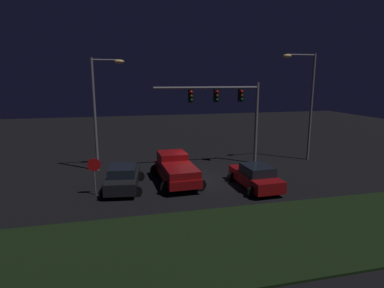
% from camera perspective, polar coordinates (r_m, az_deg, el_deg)
% --- Properties ---
extents(ground_plane, '(80.00, 80.00, 0.00)m').
position_cam_1_polar(ground_plane, '(22.09, 0.87, -6.19)').
color(ground_plane, black).
extents(grass_median, '(22.90, 6.49, 0.10)m').
position_cam_1_polar(grass_median, '(14.40, 9.93, -16.26)').
color(grass_median, black).
rests_on(grass_median, ground_plane).
extents(pickup_truck, '(3.00, 5.47, 1.80)m').
position_cam_1_polar(pickup_truck, '(21.09, -2.98, -4.22)').
color(pickup_truck, maroon).
rests_on(pickup_truck, ground_plane).
extents(car_sedan, '(2.58, 4.46, 1.51)m').
position_cam_1_polar(car_sedan, '(20.39, 11.33, -5.76)').
color(car_sedan, maroon).
rests_on(car_sedan, ground_plane).
extents(car_sedan_far, '(2.86, 4.60, 1.51)m').
position_cam_1_polar(car_sedan_far, '(20.29, -12.25, -5.89)').
color(car_sedan_far, black).
rests_on(car_sedan_far, ground_plane).
extents(traffic_signal_gantry, '(8.32, 0.56, 6.50)m').
position_cam_1_polar(traffic_signal_gantry, '(24.88, 6.46, 7.26)').
color(traffic_signal_gantry, slate).
rests_on(traffic_signal_gantry, ground_plane).
extents(street_lamp_left, '(2.37, 0.44, 8.22)m').
position_cam_1_polar(street_lamp_left, '(24.11, -16.12, 7.34)').
color(street_lamp_left, slate).
rests_on(street_lamp_left, ground_plane).
extents(street_lamp_right, '(2.91, 0.44, 8.77)m').
position_cam_1_polar(street_lamp_right, '(27.84, 19.78, 8.34)').
color(street_lamp_right, slate).
rests_on(street_lamp_right, ground_plane).
extents(stop_sign, '(0.76, 0.08, 2.23)m').
position_cam_1_polar(stop_sign, '(19.43, -17.14, -4.39)').
color(stop_sign, slate).
rests_on(stop_sign, ground_plane).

